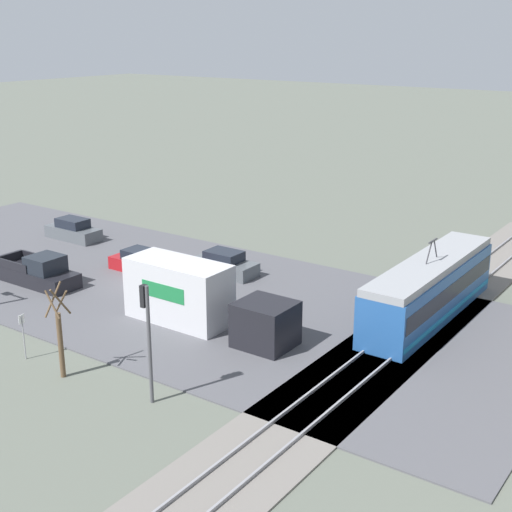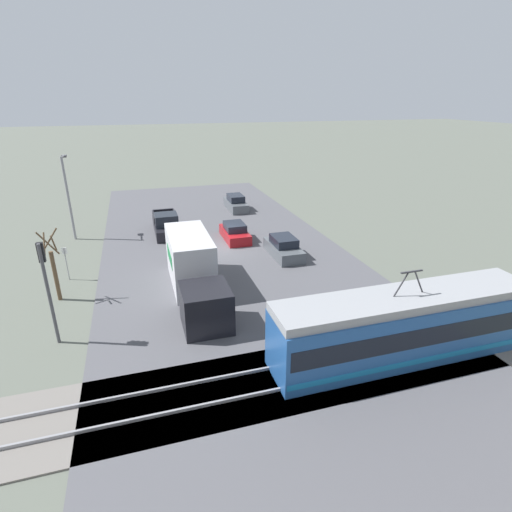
# 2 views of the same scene
# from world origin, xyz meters

# --- Properties ---
(ground_plane) EXTENTS (320.00, 320.00, 0.00)m
(ground_plane) POSITION_xyz_m (0.00, 0.00, 0.00)
(ground_plane) COLOR #565B51
(road_surface) EXTENTS (18.55, 49.03, 0.08)m
(road_surface) POSITION_xyz_m (0.00, 0.00, 0.04)
(road_surface) COLOR #4C4C51
(road_surface) RESTS_ON ground
(rail_bed) EXTENTS (55.75, 4.40, 0.22)m
(rail_bed) POSITION_xyz_m (0.00, 16.46, 0.05)
(rail_bed) COLOR slate
(rail_bed) RESTS_ON ground
(light_rail_tram) EXTENTS (12.54, 2.65, 4.34)m
(light_rail_tram) POSITION_xyz_m (-4.94, 16.46, 1.64)
(light_rail_tram) COLOR #235193
(light_rail_tram) RESTS_ON ground
(box_truck) EXTENTS (2.51, 9.91, 3.34)m
(box_truck) POSITION_xyz_m (3.34, 7.06, 1.62)
(box_truck) COLOR black
(box_truck) RESTS_ON ground
(pickup_truck) EXTENTS (2.08, 5.67, 1.93)m
(pickup_truck) POSITION_xyz_m (3.94, -5.19, 0.81)
(pickup_truck) COLOR black
(pickup_truck) RESTS_ON ground
(sedan_car_0) EXTENTS (1.75, 4.50, 1.60)m
(sedan_car_0) POSITION_xyz_m (-3.95, -11.15, 0.74)
(sedan_car_0) COLOR #4C5156
(sedan_car_0) RESTS_ON ground
(sedan_car_1) EXTENTS (1.86, 4.23, 1.43)m
(sedan_car_1) POSITION_xyz_m (-1.49, -1.78, 0.67)
(sedan_car_1) COLOR maroon
(sedan_car_1) RESTS_ON ground
(sedan_car_2) EXTENTS (1.88, 4.38, 1.53)m
(sedan_car_2) POSITION_xyz_m (-4.14, 2.98, 0.71)
(sedan_car_2) COLOR #4C5156
(sedan_car_2) RESTS_ON ground
(traffic_light_pole) EXTENTS (0.28, 0.47, 5.26)m
(traffic_light_pole) POSITION_xyz_m (10.70, 10.46, 3.41)
(traffic_light_pole) COLOR #47474C
(traffic_light_pole) RESTS_ON ground
(street_tree) EXTENTS (1.06, 0.88, 4.45)m
(street_tree) POSITION_xyz_m (11.31, 5.60, 2.02)
(street_tree) COLOR brown
(street_tree) RESTS_ON ground
(street_lamp_near_crossing) EXTENTS (0.36, 1.95, 7.00)m
(street_lamp_near_crossing) POSITION_xyz_m (11.64, -6.28, 4.11)
(street_lamp_near_crossing) COLOR gray
(street_lamp_near_crossing) RESTS_ON ground
(no_parking_sign) EXTENTS (0.32, 0.08, 2.28)m
(no_parking_sign) POSITION_xyz_m (11.13, 2.68, 1.39)
(no_parking_sign) COLOR gray
(no_parking_sign) RESTS_ON ground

